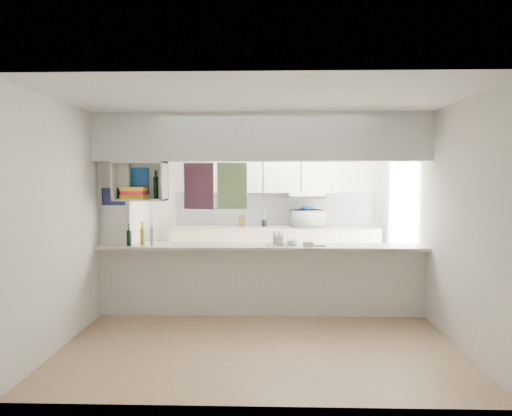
{
  "coord_description": "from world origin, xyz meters",
  "views": [
    {
      "loc": [
        0.09,
        -5.87,
        1.81
      ],
      "look_at": [
        -0.09,
        0.5,
        1.37
      ],
      "focal_mm": 32.0,
      "sensor_mm": 36.0,
      "label": 1
    }
  ],
  "objects_px": {
    "microwave": "(308,219)",
    "wine_bottles": "(142,237)",
    "bowl": "(307,208)",
    "dish_rack": "(282,239)"
  },
  "relations": [
    {
      "from": "microwave",
      "to": "wine_bottles",
      "type": "xyz_separation_m",
      "value": [
        -2.32,
        -2.18,
        -0.04
      ]
    },
    {
      "from": "microwave",
      "to": "wine_bottles",
      "type": "height_order",
      "value": "wine_bottles"
    },
    {
      "from": "microwave",
      "to": "wine_bottles",
      "type": "relative_size",
      "value": 1.51
    },
    {
      "from": "bowl",
      "to": "wine_bottles",
      "type": "xyz_separation_m",
      "value": [
        -2.31,
        -2.17,
        -0.22
      ]
    },
    {
      "from": "dish_rack",
      "to": "wine_bottles",
      "type": "height_order",
      "value": "wine_bottles"
    },
    {
      "from": "bowl",
      "to": "wine_bottles",
      "type": "relative_size",
      "value": 0.65
    },
    {
      "from": "dish_rack",
      "to": "wine_bottles",
      "type": "distance_m",
      "value": 1.81
    },
    {
      "from": "bowl",
      "to": "dish_rack",
      "type": "height_order",
      "value": "bowl"
    },
    {
      "from": "bowl",
      "to": "wine_bottles",
      "type": "bearing_deg",
      "value": -136.74
    },
    {
      "from": "bowl",
      "to": "dish_rack",
      "type": "xyz_separation_m",
      "value": [
        -0.51,
        -2.11,
        -0.25
      ]
    }
  ]
}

